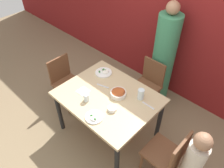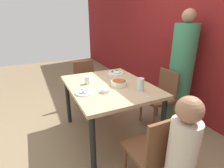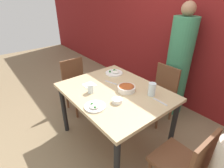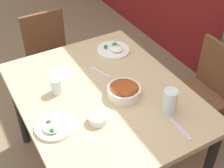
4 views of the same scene
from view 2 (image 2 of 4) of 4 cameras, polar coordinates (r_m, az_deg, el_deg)
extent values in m
plane|color=#847051|center=(2.63, -0.84, -15.92)|extent=(10.00, 10.00, 0.00)
cube|color=maroon|center=(3.03, 25.98, 14.64)|extent=(10.00, 0.06, 2.70)
cube|color=tan|center=(2.26, -0.94, -0.62)|extent=(1.25, 1.00, 0.04)
cylinder|color=black|center=(2.79, -14.14, -5.52)|extent=(0.06, 0.06, 0.72)
cylinder|color=black|center=(1.86, -6.23, -19.77)|extent=(0.06, 0.06, 0.72)
cylinder|color=black|center=(3.06, 2.18, -2.51)|extent=(0.06, 0.06, 0.72)
cylinder|color=black|center=(2.24, 16.09, -12.77)|extent=(0.06, 0.06, 0.72)
cube|color=brown|center=(2.73, 14.52, -4.73)|extent=(0.40, 0.40, 0.04)
cube|color=brown|center=(2.77, 17.89, 0.22)|extent=(0.38, 0.03, 0.40)
cylinder|color=brown|center=(2.86, 9.43, -8.15)|extent=(0.04, 0.04, 0.40)
cylinder|color=brown|center=(2.63, 13.57, -11.18)|extent=(0.04, 0.04, 0.40)
cylinder|color=brown|center=(3.04, 14.59, -6.70)|extent=(0.04, 0.04, 0.40)
cylinder|color=brown|center=(2.83, 18.87, -9.35)|extent=(0.04, 0.04, 0.40)
cube|color=brown|center=(1.77, 12.27, -20.20)|extent=(0.40, 0.40, 0.04)
cube|color=brown|center=(1.52, 17.33, -17.64)|extent=(0.03, 0.38, 0.40)
cylinder|color=brown|center=(2.09, 12.72, -20.73)|extent=(0.04, 0.04, 0.40)
cylinder|color=brown|center=(1.94, 4.28, -23.97)|extent=(0.04, 0.04, 0.40)
cube|color=brown|center=(3.15, -7.97, -0.75)|extent=(0.40, 0.40, 0.04)
cube|color=brown|center=(3.25, -9.18, 3.97)|extent=(0.03, 0.38, 0.40)
cylinder|color=brown|center=(3.06, -9.75, -6.12)|extent=(0.04, 0.04, 0.40)
cylinder|color=brown|center=(3.15, -3.97, -5.02)|extent=(0.04, 0.04, 0.40)
cylinder|color=brown|center=(3.35, -11.36, -3.78)|extent=(0.04, 0.04, 0.40)
cylinder|color=brown|center=(3.43, -6.03, -2.85)|extent=(0.04, 0.04, 0.40)
cylinder|color=#387F56|center=(2.89, 21.46, 2.88)|extent=(0.35, 0.35, 1.50)
sphere|color=#9E7051|center=(2.78, 23.86, 19.73)|extent=(0.19, 0.19, 0.19)
sphere|color=#9E7051|center=(1.24, 24.11, -7.59)|extent=(0.18, 0.18, 0.18)
cylinder|color=silver|center=(2.21, 2.32, 0.27)|extent=(0.21, 0.21, 0.06)
cylinder|color=#BC5123|center=(2.20, 2.33, 0.95)|extent=(0.18, 0.18, 0.01)
cylinder|color=white|center=(2.02, -9.01, -2.73)|extent=(0.22, 0.22, 0.02)
ellipsoid|color=white|center=(1.99, -9.44, -2.43)|extent=(0.10, 0.10, 0.03)
sphere|color=#2D702D|center=(2.02, -9.80, -1.99)|extent=(0.03, 0.03, 0.03)
sphere|color=#2D702D|center=(1.96, -9.45, -2.70)|extent=(0.03, 0.03, 0.03)
cylinder|color=white|center=(2.69, 1.30, 3.58)|extent=(0.24, 0.24, 0.02)
ellipsoid|color=white|center=(2.67, 1.81, 3.91)|extent=(0.09, 0.09, 0.03)
sphere|color=#2D702D|center=(2.70, 2.09, 4.09)|extent=(0.03, 0.03, 0.03)
sphere|color=#2D702D|center=(2.70, 0.12, 4.14)|extent=(0.03, 0.03, 0.03)
sphere|color=#2D702D|center=(2.72, 1.56, 4.32)|extent=(0.04, 0.04, 0.04)
cylinder|color=white|center=(2.02, -2.15, -2.03)|extent=(0.11, 0.11, 0.05)
cylinder|color=white|center=(2.01, -2.16, -1.52)|extent=(0.10, 0.10, 0.01)
cylinder|color=silver|center=(2.28, -8.09, 1.28)|extent=(0.07, 0.07, 0.10)
cylinder|color=silver|center=(2.08, 9.28, -0.08)|extent=(0.08, 0.08, 0.15)
cube|color=white|center=(2.46, -7.47, 1.59)|extent=(0.14, 0.14, 0.01)
cube|color=silver|center=(2.45, -0.98, 1.63)|extent=(0.18, 0.07, 0.01)
cube|color=silver|center=(1.98, 10.79, -3.57)|extent=(0.18, 0.02, 0.01)
camera|label=1|loc=(1.41, -107.92, 58.29)|focal=35.00mm
camera|label=3|loc=(0.65, -59.49, 33.02)|focal=28.00mm
camera|label=4|loc=(0.78, -10.91, 56.03)|focal=50.00mm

